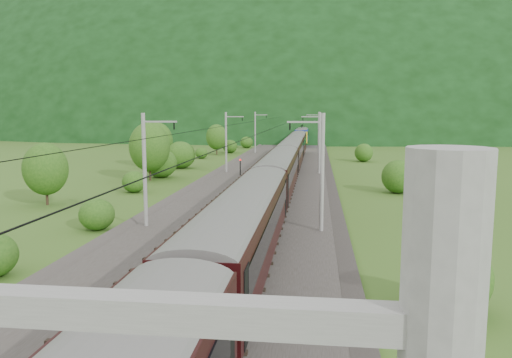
# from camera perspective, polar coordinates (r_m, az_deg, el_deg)

# --- Properties ---
(ground) EXTENTS (600.00, 600.00, 0.00)m
(ground) POSITION_cam_1_polar(r_m,az_deg,el_deg) (35.16, -2.78, -6.10)
(ground) COLOR #38581B
(ground) RESTS_ON ground
(railbed) EXTENTS (14.00, 220.00, 0.30)m
(railbed) POSITION_cam_1_polar(r_m,az_deg,el_deg) (44.80, -0.63, -2.88)
(railbed) COLOR #38332D
(railbed) RESTS_ON ground
(track_left) EXTENTS (2.40, 220.00, 0.27)m
(track_left) POSITION_cam_1_polar(r_m,az_deg,el_deg) (45.13, -3.66, -2.53)
(track_left) COLOR brown
(track_left) RESTS_ON railbed
(track_right) EXTENTS (2.40, 220.00, 0.27)m
(track_right) POSITION_cam_1_polar(r_m,az_deg,el_deg) (44.51, 2.44, -2.66)
(track_right) COLOR brown
(track_right) RESTS_ON railbed
(catenary_left) EXTENTS (2.54, 192.28, 8.00)m
(catenary_left) POSITION_cam_1_polar(r_m,az_deg,el_deg) (66.83, -3.38, 4.38)
(catenary_left) COLOR gray
(catenary_left) RESTS_ON railbed
(catenary_right) EXTENTS (2.54, 192.28, 8.00)m
(catenary_right) POSITION_cam_1_polar(r_m,az_deg,el_deg) (65.76, 7.21, 4.28)
(catenary_right) COLOR gray
(catenary_right) RESTS_ON railbed
(overhead_wires) EXTENTS (4.83, 198.00, 0.03)m
(overhead_wires) POSITION_cam_1_polar(r_m,az_deg,el_deg) (44.05, -0.64, 6.05)
(overhead_wires) COLOR black
(overhead_wires) RESTS_ON ground
(mountain_main) EXTENTS (504.00, 360.00, 244.00)m
(mountain_main) POSITION_cam_1_polar(r_m,az_deg,el_deg) (293.82, 5.80, 6.08)
(mountain_main) COLOR black
(mountain_main) RESTS_ON ground
(mountain_ridge) EXTENTS (336.00, 280.00, 132.00)m
(mountain_ridge) POSITION_cam_1_polar(r_m,az_deg,el_deg) (356.67, -13.84, 6.18)
(mountain_ridge) COLOR black
(mountain_ridge) RESTS_ON ground
(train) EXTENTS (2.86, 158.08, 4.97)m
(train) POSITION_cam_1_polar(r_m,az_deg,el_deg) (45.20, 2.57, 1.39)
(train) COLOR black
(train) RESTS_ON ground
(hazard_post_near) EXTENTS (0.16, 0.16, 1.46)m
(hazard_post_near) POSITION_cam_1_polar(r_m,az_deg,el_deg) (54.62, 0.09, -0.01)
(hazard_post_near) COLOR red
(hazard_post_near) RESTS_ON railbed
(hazard_post_far) EXTENTS (0.14, 0.14, 1.35)m
(hazard_post_far) POSITION_cam_1_polar(r_m,az_deg,el_deg) (85.69, 3.31, 2.76)
(hazard_post_far) COLOR red
(hazard_post_far) RESTS_ON railbed
(signal) EXTENTS (0.23, 0.23, 2.10)m
(signal) POSITION_cam_1_polar(r_m,az_deg,el_deg) (63.42, -1.81, 1.52)
(signal) COLOR black
(signal) RESTS_ON railbed
(vegetation_left) EXTENTS (13.11, 144.66, 7.09)m
(vegetation_left) POSITION_cam_1_polar(r_m,az_deg,el_deg) (55.47, -15.38, 1.83)
(vegetation_left) COLOR #224F15
(vegetation_left) RESTS_ON ground
(vegetation_right) EXTENTS (5.97, 93.03, 3.12)m
(vegetation_right) POSITION_cam_1_polar(r_m,az_deg,el_deg) (45.07, 16.14, -1.49)
(vegetation_right) COLOR #224F15
(vegetation_right) RESTS_ON ground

